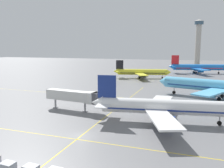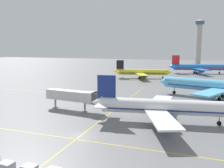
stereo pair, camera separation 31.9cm
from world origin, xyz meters
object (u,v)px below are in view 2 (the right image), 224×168
airliner_front_gate (163,107)px  airliner_second_row (216,86)px  control_tower (199,39)px  airliner_far_left_stand (198,67)px  airliner_third_row (142,72)px  baggage_cart_row_second (7,168)px  jet_bridge (76,96)px

airliner_front_gate → airliner_second_row: (13.81, 32.16, 0.65)m
airliner_front_gate → control_tower: size_ratio=0.79×
airliner_front_gate → control_tower: 196.26m
airliner_far_left_stand → control_tower: 84.19m
airliner_third_row → airliner_front_gate: bearing=-74.3°
baggage_cart_row_second → control_tower: bearing=83.3°
airliner_second_row → airliner_third_row: size_ratio=1.25×
airliner_far_left_stand → control_tower: size_ratio=0.87×
airliner_third_row → control_tower: 123.89m
airliner_second_row → baggage_cart_row_second: 69.86m
airliner_second_row → airliner_far_left_stand: (-5.11, 81.22, -0.21)m
airliner_second_row → jet_bridge: size_ratio=2.42×
airliner_far_left_stand → baggage_cart_row_second: bearing=-100.2°
airliner_front_gate → airliner_third_row: bearing=105.7°
airliner_third_row → jet_bridge: bearing=-91.8°
baggage_cart_row_second → airliner_front_gate: bearing=60.5°
airliner_second_row → airliner_third_row: airliner_second_row is taller
airliner_front_gate → airliner_third_row: airliner_front_gate is taller
airliner_front_gate → airliner_third_row: (-21.60, 76.85, -0.24)m
airliner_second_row → jet_bridge: bearing=-142.1°
airliner_far_left_stand → airliner_second_row: bearing=-86.4°
jet_bridge → control_tower: size_ratio=0.38×
airliner_front_gate → airliner_far_left_stand: size_ratio=0.90×
airliner_second_row → airliner_far_left_stand: airliner_second_row is taller
airliner_front_gate → airliner_third_row: size_ratio=1.08×
jet_bridge → airliner_second_row: bearing=37.9°
airliner_far_left_stand → baggage_cart_row_second: (-25.85, -143.76, -3.15)m
airliner_second_row → control_tower: 164.10m
airliner_front_gate → airliner_second_row: airliner_second_row is taller
airliner_second_row → baggage_cart_row_second: airliner_second_row is taller
airliner_front_gate → baggage_cart_row_second: bearing=-119.5°
airliner_third_row → jet_bridge: (-2.37, -74.13, 0.58)m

